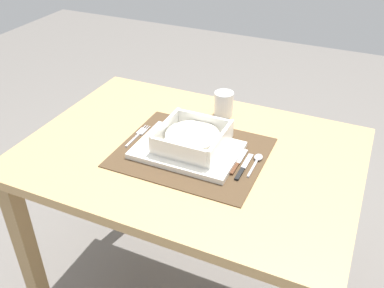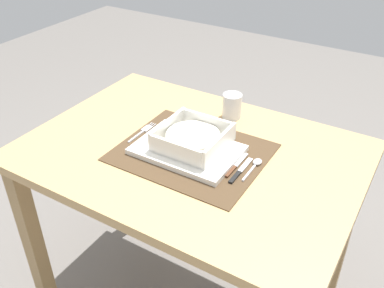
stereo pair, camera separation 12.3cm
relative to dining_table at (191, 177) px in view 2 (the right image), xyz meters
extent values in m
cube|color=tan|center=(0.00, 0.00, 0.09)|extent=(0.98, 0.70, 0.03)
cube|color=#A48252|center=(-0.44, -0.30, -0.27)|extent=(0.05, 0.05, 0.68)
cube|color=#A48252|center=(-0.44, 0.30, -0.27)|extent=(0.05, 0.05, 0.68)
cube|color=#A48252|center=(0.44, 0.30, -0.27)|extent=(0.05, 0.05, 0.68)
cube|color=#4C3823|center=(0.01, -0.01, 0.10)|extent=(0.42, 0.34, 0.00)
cube|color=white|center=(0.00, -0.02, 0.11)|extent=(0.30, 0.20, 0.02)
cube|color=white|center=(0.01, 0.00, 0.13)|extent=(0.19, 0.19, 0.01)
cube|color=white|center=(-0.08, 0.00, 0.16)|extent=(0.01, 0.19, 0.05)
cube|color=white|center=(0.09, 0.00, 0.16)|extent=(0.01, 0.19, 0.05)
cube|color=white|center=(0.01, -0.09, 0.16)|extent=(0.17, 0.01, 0.05)
cube|color=white|center=(0.01, 0.08, 0.16)|extent=(0.17, 0.01, 0.05)
cylinder|color=silver|center=(0.01, 0.00, 0.15)|extent=(0.16, 0.16, 0.03)
cube|color=silver|center=(-0.18, -0.03, 0.11)|extent=(0.01, 0.08, 0.00)
cube|color=silver|center=(-0.18, 0.02, 0.11)|extent=(0.02, 0.04, 0.00)
cylinder|color=silver|center=(-0.18, 0.05, 0.11)|extent=(0.00, 0.02, 0.00)
cylinder|color=silver|center=(-0.18, 0.05, 0.11)|extent=(0.00, 0.02, 0.00)
cylinder|color=silver|center=(-0.17, 0.05, 0.11)|extent=(0.00, 0.02, 0.00)
cube|color=silver|center=(0.20, -0.02, 0.11)|extent=(0.01, 0.08, 0.00)
ellipsoid|color=silver|center=(0.20, 0.03, 0.11)|extent=(0.02, 0.03, 0.01)
cube|color=black|center=(0.17, -0.06, 0.11)|extent=(0.01, 0.06, 0.01)
cube|color=silver|center=(0.17, 0.01, 0.11)|extent=(0.01, 0.07, 0.00)
cube|color=#59331E|center=(0.15, -0.04, 0.11)|extent=(0.01, 0.05, 0.01)
cube|color=silver|center=(0.15, 0.02, 0.11)|extent=(0.01, 0.07, 0.00)
cylinder|color=white|center=(0.01, 0.24, 0.14)|extent=(0.06, 0.06, 0.08)
cylinder|color=gold|center=(0.01, 0.24, 0.13)|extent=(0.05, 0.05, 0.06)
camera|label=1|loc=(0.44, -0.95, 0.81)|focal=40.06mm
camera|label=2|loc=(0.55, -0.90, 0.81)|focal=40.06mm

